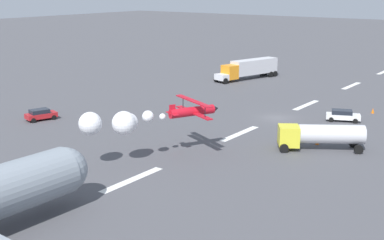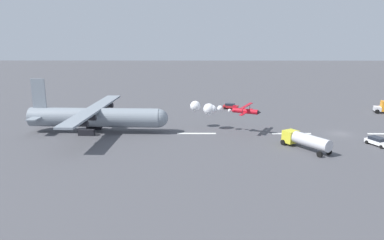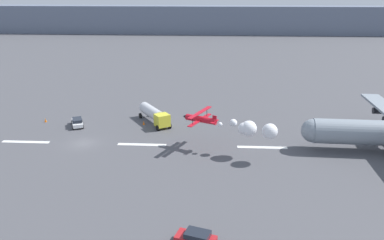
% 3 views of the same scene
% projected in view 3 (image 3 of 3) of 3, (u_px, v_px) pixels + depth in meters
% --- Properties ---
extents(ground_plane, '(440.00, 440.00, 0.00)m').
position_uv_depth(ground_plane, '(83.00, 143.00, 63.61)').
color(ground_plane, '#4C4C51').
rests_on(ground_plane, ground).
extents(runway_stripe_2, '(8.00, 0.90, 0.01)m').
position_uv_depth(runway_stripe_2, '(26.00, 142.00, 64.15)').
color(runway_stripe_2, white).
rests_on(runway_stripe_2, ground).
extents(runway_stripe_3, '(8.00, 0.90, 0.01)m').
position_uv_depth(runway_stripe_3, '(142.00, 145.00, 63.07)').
color(runway_stripe_3, white).
rests_on(runway_stripe_3, ground).
extents(runway_stripe_4, '(8.00, 0.90, 0.01)m').
position_uv_depth(runway_stripe_4, '(262.00, 147.00, 61.99)').
color(runway_stripe_4, white).
rests_on(runway_stripe_4, ground).
extents(mountain_ridge_distant, '(396.00, 16.00, 14.39)m').
position_uv_depth(mountain_ridge_distant, '(176.00, 20.00, 207.78)').
color(mountain_ridge_distant, slate).
rests_on(mountain_ridge_distant, ground).
extents(stunt_biplane_red, '(14.41, 9.40, 2.63)m').
position_uv_depth(stunt_biplane_red, '(244.00, 127.00, 57.60)').
color(stunt_biplane_red, red).
extents(fuel_tanker_truck, '(7.21, 9.13, 2.90)m').
position_uv_depth(fuel_tanker_truck, '(154.00, 114.00, 72.39)').
color(fuel_tanker_truck, yellow).
rests_on(fuel_tanker_truck, ground).
extents(followme_car_yellow, '(4.41, 2.96, 1.52)m').
position_uv_depth(followme_car_yellow, '(196.00, 238.00, 38.44)').
color(followme_car_yellow, '#B21E23').
rests_on(followme_car_yellow, ground).
extents(airport_staff_sedan, '(3.36, 4.79, 1.52)m').
position_uv_depth(airport_staff_sedan, '(77.00, 122.00, 71.06)').
color(airport_staff_sedan, white).
rests_on(airport_staff_sedan, ground).
extents(traffic_cone_near, '(0.44, 0.44, 0.75)m').
position_uv_depth(traffic_cone_near, '(45.00, 120.00, 73.34)').
color(traffic_cone_near, orange).
rests_on(traffic_cone_near, ground).
extents(traffic_cone_far, '(0.44, 0.44, 0.75)m').
position_uv_depth(traffic_cone_far, '(144.00, 123.00, 72.00)').
color(traffic_cone_far, orange).
rests_on(traffic_cone_far, ground).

